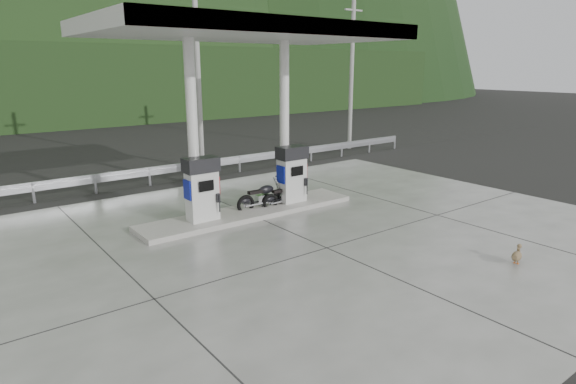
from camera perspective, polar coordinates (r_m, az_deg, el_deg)
ground at (r=12.85m, az=1.64°, el=-5.43°), size 160.00×160.00×0.00m
forecourt_apron at (r=12.85m, az=1.64°, el=-5.39°), size 18.00×14.00×0.02m
pump_island at (r=14.75m, az=-4.46°, el=-2.40°), size 7.00×1.40×0.15m
gas_pump_left at (r=13.72m, az=-10.16°, el=0.33°), size 0.95×0.55×1.80m
gas_pump_right at (r=15.39m, az=0.48°, el=2.13°), size 0.95×0.55×1.80m
canopy_column_left at (r=13.77m, az=-11.23°, el=7.12°), size 0.30×0.30×5.00m
canopy_column_right at (r=15.43m, az=-0.43°, el=8.20°), size 0.30×0.30×5.00m
canopy_roof at (r=14.12m, az=-4.91°, el=18.51°), size 8.50×5.00×0.40m
guardrail at (r=19.32m, az=-13.41°, el=3.24°), size 26.00×0.16×1.42m
road at (r=22.65m, az=-16.94°, el=2.83°), size 60.00×7.00×0.01m
utility_pole_b at (r=21.18m, az=-10.59°, el=13.34°), size 0.22×0.22×8.00m
utility_pole_c at (r=26.49m, az=7.54°, el=13.69°), size 0.22×0.22×8.00m
tree_band at (r=40.13m, az=-26.85°, el=11.16°), size 80.00×6.00×6.00m
motorcycle_left at (r=15.09m, az=-2.90°, el=-0.59°), size 1.81×0.62×0.85m
motorcycle_right at (r=15.41m, az=-0.33°, el=-0.40°), size 1.64×0.55×0.77m
duck at (r=12.27m, az=25.47°, el=-6.92°), size 0.53×0.28×0.37m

